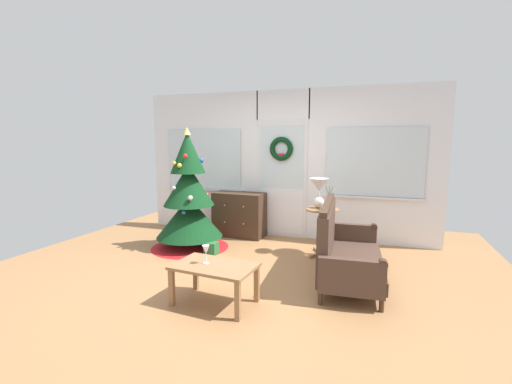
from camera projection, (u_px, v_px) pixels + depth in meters
The scene contains 11 objects.
ground_plane at pixel (238, 277), 4.37m from camera, with size 6.76×6.76×0.00m, color #996B42.
back_wall_with_door at pixel (282, 164), 6.13m from camera, with size 5.20×0.19×2.55m.
christmas_tree at pixel (189, 203), 5.49m from camera, with size 1.23×1.23×1.89m.
dresser_cabinet at pixel (239, 214), 6.22m from camera, with size 0.92×0.48×0.78m.
settee_sofa at pixel (342, 249), 4.25m from camera, with size 0.82×1.67×0.96m.
side_table at pixel (322, 222), 5.16m from camera, with size 0.50×0.48×0.70m.
table_lamp at pixel (319, 189), 5.14m from camera, with size 0.28×0.28×0.44m.
flower_vase at pixel (329, 202), 5.02m from camera, with size 0.11×0.10×0.35m.
coffee_table at pixel (214, 271), 3.61m from camera, with size 0.88×0.58×0.42m.
wine_glass at pixel (206, 250), 3.62m from camera, with size 0.08×0.08×0.20m.
gift_box at pixel (211, 248), 5.23m from camera, with size 0.18×0.17×0.18m, color #266633.
Camera 1 is at (1.61, -3.86, 1.68)m, focal length 24.56 mm.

